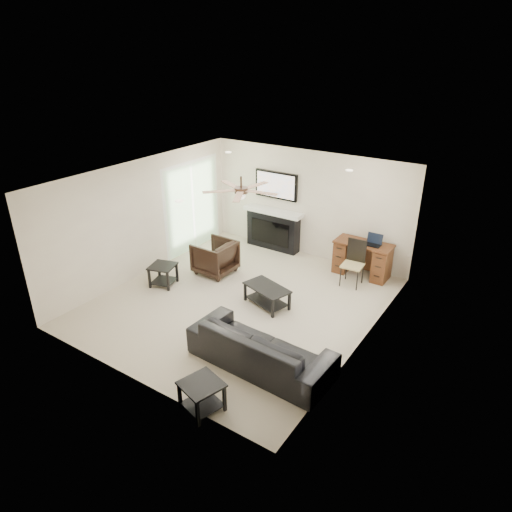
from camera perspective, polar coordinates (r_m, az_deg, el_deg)
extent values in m
plane|color=#C1B59B|center=(9.05, -2.04, -5.71)|extent=(5.50, 5.50, 0.00)
cube|color=white|center=(8.06, -2.31, 9.75)|extent=(5.00, 5.50, 0.04)
cube|color=beige|center=(10.68, 6.50, 6.47)|extent=(5.00, 0.04, 2.50)
cube|color=beige|center=(6.69, -16.07, -6.34)|extent=(5.00, 0.04, 2.50)
cube|color=beige|center=(10.04, -13.89, 4.67)|extent=(0.04, 5.50, 2.50)
cube|color=beige|center=(7.43, 13.73, -2.73)|extent=(0.04, 5.50, 2.50)
cube|color=silver|center=(7.54, 13.64, -2.47)|extent=(0.04, 5.10, 2.40)
cube|color=#93BC89|center=(11.12, -7.88, 6.07)|extent=(0.04, 1.80, 2.10)
cylinder|color=#382619|center=(8.21, -1.87, 8.22)|extent=(1.40, 1.40, 0.30)
imported|color=black|center=(7.22, 0.60, -11.35)|extent=(2.36, 1.01, 0.68)
imported|color=black|center=(10.03, -5.16, -0.15)|extent=(0.83, 0.81, 0.74)
cube|color=black|center=(8.83, 1.36, -5.02)|extent=(1.01, 0.74, 0.40)
cube|color=black|center=(6.59, -6.76, -17.03)|extent=(0.64, 0.64, 0.45)
cube|color=black|center=(9.74, -11.51, -2.35)|extent=(0.62, 0.62, 0.45)
cube|color=black|center=(11.02, 2.14, 5.58)|extent=(1.52, 0.34, 1.91)
cube|color=#421F10|center=(10.15, 13.13, -0.36)|extent=(1.22, 0.56, 0.76)
cube|color=black|center=(9.64, 11.99, -0.97)|extent=(0.45, 0.47, 0.97)
cube|color=black|center=(9.88, 14.44, 1.92)|extent=(0.33, 0.24, 0.23)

